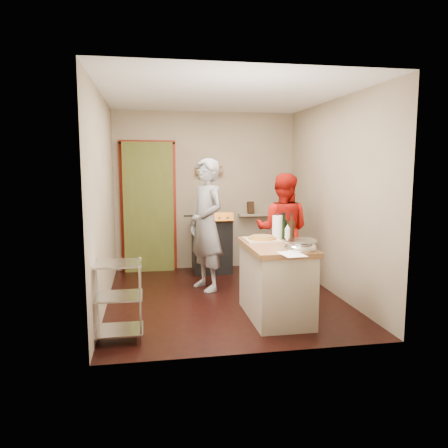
% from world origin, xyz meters
% --- Properties ---
extents(floor, '(3.50, 3.50, 0.00)m').
position_xyz_m(floor, '(0.00, 0.00, 0.00)').
color(floor, black).
rests_on(floor, ground).
extents(back_wall, '(3.00, 0.44, 2.60)m').
position_xyz_m(back_wall, '(-0.64, 1.78, 1.13)').
color(back_wall, tan).
rests_on(back_wall, ground).
extents(left_wall, '(0.04, 3.50, 2.60)m').
position_xyz_m(left_wall, '(-1.50, 0.00, 1.30)').
color(left_wall, tan).
rests_on(left_wall, ground).
extents(right_wall, '(0.04, 3.50, 2.60)m').
position_xyz_m(right_wall, '(1.50, 0.00, 1.30)').
color(right_wall, tan).
rests_on(right_wall, ground).
extents(ceiling, '(3.00, 3.50, 0.02)m').
position_xyz_m(ceiling, '(0.00, 0.00, 2.61)').
color(ceiling, white).
rests_on(ceiling, back_wall).
extents(stove, '(0.60, 0.63, 1.00)m').
position_xyz_m(stove, '(0.05, 1.42, 0.45)').
color(stove, black).
rests_on(stove, ground).
extents(wire_shelving, '(0.48, 0.40, 0.80)m').
position_xyz_m(wire_shelving, '(-1.28, -1.20, 0.44)').
color(wire_shelving, silver).
rests_on(wire_shelving, ground).
extents(island, '(0.67, 1.30, 1.16)m').
position_xyz_m(island, '(0.46, -0.84, 0.46)').
color(island, beige).
rests_on(island, ground).
extents(person_stripe, '(0.67, 0.79, 1.83)m').
position_xyz_m(person_stripe, '(-0.17, 0.43, 0.91)').
color(person_stripe, silver).
rests_on(person_stripe, ground).
extents(person_red, '(0.97, 0.89, 1.62)m').
position_xyz_m(person_red, '(0.94, 0.48, 0.81)').
color(person_red, red).
rests_on(person_red, ground).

